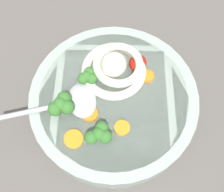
# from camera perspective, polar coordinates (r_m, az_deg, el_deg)

# --- Properties ---
(table_slab) EXTENTS (1.19, 1.19, 0.03)m
(table_slab) POSITION_cam_1_polar(r_m,az_deg,el_deg) (0.50, 0.32, -3.59)
(table_slab) COLOR #5B5651
(table_slab) RESTS_ON ground
(soup_bowl) EXTENTS (0.27, 0.27, 0.06)m
(soup_bowl) POSITION_cam_1_polar(r_m,az_deg,el_deg) (0.45, 0.00, -1.55)
(soup_bowl) COLOR #9EB2A3
(soup_bowl) RESTS_ON table_slab
(noodle_pile) EXTENTS (0.12, 0.11, 0.05)m
(noodle_pile) POSITION_cam_1_polar(r_m,az_deg,el_deg) (0.43, 0.64, 6.09)
(noodle_pile) COLOR silver
(noodle_pile) RESTS_ON soup_bowl
(soup_spoon) EXTENTS (0.13, 0.16, 0.02)m
(soup_spoon) POSITION_cam_1_polar(r_m,az_deg,el_deg) (0.42, -8.28, -1.32)
(soup_spoon) COLOR #B7B7BC
(soup_spoon) RESTS_ON soup_bowl
(chili_sauce_dollop) EXTENTS (0.03, 0.03, 0.01)m
(chili_sauce_dollop) POSITION_cam_1_polar(r_m,az_deg,el_deg) (0.45, 5.58, 7.06)
(chili_sauce_dollop) COLOR #B2190F
(chili_sauce_dollop) RESTS_ON soup_bowl
(broccoli_floret_far) EXTENTS (0.04, 0.04, 0.03)m
(broccoli_floret_far) POSITION_cam_1_polar(r_m,az_deg,el_deg) (0.40, -10.71, -1.84)
(broccoli_floret_far) COLOR #7A9E60
(broccoli_floret_far) RESTS_ON soup_bowl
(broccoli_floret_rear) EXTENTS (0.04, 0.03, 0.03)m
(broccoli_floret_rear) POSITION_cam_1_polar(r_m,az_deg,el_deg) (0.38, -2.60, -8.16)
(broccoli_floret_rear) COLOR #7A9E60
(broccoli_floret_rear) RESTS_ON soup_bowl
(broccoli_floret_right) EXTENTS (0.04, 0.03, 0.03)m
(broccoli_floret_right) POSITION_cam_1_polar(r_m,az_deg,el_deg) (0.42, -5.26, 4.08)
(broccoli_floret_right) COLOR #7A9E60
(broccoli_floret_right) RESTS_ON soup_bowl
(carrot_slice_front) EXTENTS (0.02, 0.02, 0.01)m
(carrot_slice_front) POSITION_cam_1_polar(r_m,az_deg,el_deg) (0.44, 7.55, 4.22)
(carrot_slice_front) COLOR orange
(carrot_slice_front) RESTS_ON soup_bowl
(carrot_slice_beside_noodles) EXTENTS (0.02, 0.02, 0.01)m
(carrot_slice_beside_noodles) POSITION_cam_1_polar(r_m,az_deg,el_deg) (0.40, 2.16, -6.80)
(carrot_slice_beside_noodles) COLOR orange
(carrot_slice_beside_noodles) RESTS_ON soup_bowl
(carrot_slice_near_spoon) EXTENTS (0.03, 0.03, 0.01)m
(carrot_slice_near_spoon) POSITION_cam_1_polar(r_m,az_deg,el_deg) (0.41, -4.74, -3.84)
(carrot_slice_near_spoon) COLOR orange
(carrot_slice_near_spoon) RESTS_ON soup_bowl
(carrot_slice_extra_a) EXTENTS (0.03, 0.03, 0.01)m
(carrot_slice_extra_a) POSITION_cam_1_polar(r_m,az_deg,el_deg) (0.40, -8.19, -9.10)
(carrot_slice_extra_a) COLOR orange
(carrot_slice_extra_a) RESTS_ON soup_bowl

